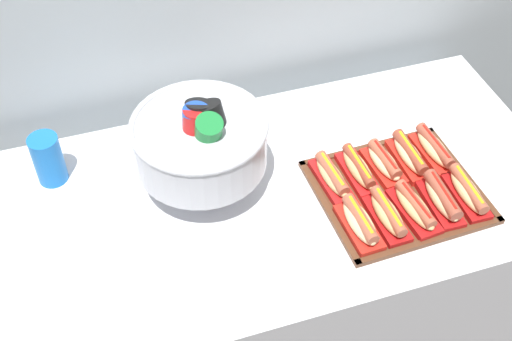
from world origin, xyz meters
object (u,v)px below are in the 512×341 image
Objects in this scene: buffet_table at (277,273)px; hot_dog_3 at (442,199)px; hot_dog_4 at (467,192)px; cup_stack at (48,159)px; hot_dog_0 at (360,223)px; hot_dog_7 at (384,163)px; hot_dog_5 at (332,177)px; punch_bowl at (200,141)px; hot_dog_8 at (409,156)px; hot_dog_6 at (358,169)px; hot_dog_2 at (415,208)px; serving_tray at (397,192)px; hot_dog_1 at (388,215)px; hot_dog_9 at (434,149)px.

hot_dog_3 is at bearing -26.21° from buffet_table.
hot_dog_4 is 1.07m from cup_stack.
hot_dog_0 reaches higher than hot_dog_7.
hot_dog_0 is 0.81m from cup_stack.
punch_bowl is at bearing 161.83° from hot_dog_5.
hot_dog_8 is at bearing -14.84° from cup_stack.
hot_dog_0 is 0.18m from hot_dog_6.
cup_stack is (-0.69, 0.41, 0.04)m from hot_dog_0.
hot_dog_6 is 1.05× the size of hot_dog_7.
hot_dog_7 reaches higher than hot_dog_2.
serving_tray is at bearing -21.24° from cup_stack.
punch_bowl reaches higher than hot_dog_8.
hot_dog_7 is at bearing 49.48° from hot_dog_0.
serving_tray is at bearing -88.24° from hot_dog_7.
hot_dog_6 is at bearing -14.53° from punch_bowl.
serving_tray is at bearing 49.48° from hot_dog_1.
hot_dog_1 is 0.18m from hot_dog_5.
hot_dog_6 is (-0.08, 0.08, 0.03)m from serving_tray.
hot_dog_4 reaches higher than hot_dog_5.
hot_dog_8 reaches higher than serving_tray.
punch_bowl reaches higher than hot_dog_7.
hot_dog_4 is 0.28m from hot_dog_6.
hot_dog_1 is 0.08m from hot_dog_2.
hot_dog_4 and hot_dog_9 have the same top height.
punch_bowl reaches higher than hot_dog_4.
hot_dog_2 is at bearing -88.24° from serving_tray.
hot_dog_5 is 1.02× the size of hot_dog_8.
hot_dog_1 reaches higher than hot_dog_2.
hot_dog_9 is at bearing 1.76° from hot_dog_5.
hot_dog_0 is 0.23m from hot_dog_3.
buffet_table is 8.45× the size of hot_dog_2.
hot_dog_3 reaches higher than serving_tray.
hot_dog_4 reaches higher than serving_tray.
hot_dog_7 is (-0.00, 0.08, 0.03)m from serving_tray.
hot_dog_1 and hot_dog_4 have the same top height.
cup_stack reaches higher than hot_dog_9.
cup_stack is at bearing 160.12° from hot_dog_5.
hot_dog_9 reaches higher than buffet_table.
punch_bowl is (-0.39, 0.10, 0.12)m from hot_dog_6.
hot_dog_3 reaches higher than buffet_table.
punch_bowl reaches higher than hot_dog_5.
hot_dog_4 is 1.00× the size of hot_dog_5.
hot_dog_8 and hot_dog_9 have the same top height.
hot_dog_6 is (-0.23, 0.16, -0.00)m from hot_dog_4.
hot_dog_2 is (0.29, -0.18, 0.39)m from buffet_table.
cup_stack reaches higher than hot_dog_1.
punch_bowl is at bearing 150.71° from hot_dog_2.
hot_dog_0 is at bearing -178.24° from hot_dog_1.
hot_dog_4 is 0.34m from hot_dog_5.
buffet_table is 9.13× the size of hot_dog_1.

